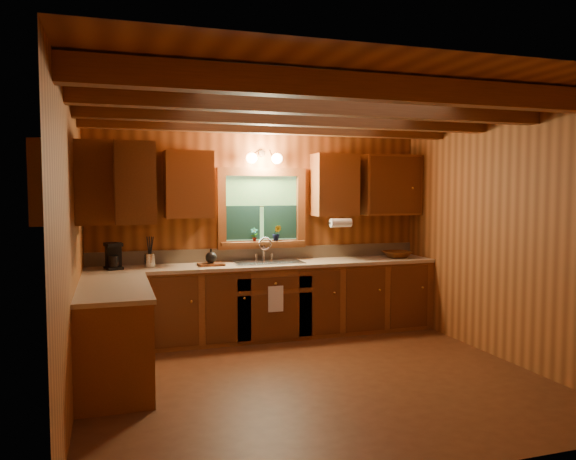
% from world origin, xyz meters
% --- Properties ---
extents(room, '(4.20, 4.20, 4.20)m').
position_xyz_m(room, '(0.00, 0.00, 1.30)').
color(room, '#4D2712').
rests_on(room, ground).
extents(ceiling_beams, '(4.20, 2.54, 0.18)m').
position_xyz_m(ceiling_beams, '(0.00, 0.00, 2.49)').
color(ceiling_beams, brown).
rests_on(ceiling_beams, room).
extents(base_cabinets, '(4.20, 2.22, 0.86)m').
position_xyz_m(base_cabinets, '(-0.49, 1.28, 0.43)').
color(base_cabinets, brown).
rests_on(base_cabinets, ground).
extents(countertop, '(4.20, 2.24, 0.04)m').
position_xyz_m(countertop, '(-0.48, 1.29, 0.88)').
color(countertop, tan).
rests_on(countertop, base_cabinets).
extents(backsplash, '(4.20, 0.02, 0.16)m').
position_xyz_m(backsplash, '(0.00, 1.89, 0.98)').
color(backsplash, tan).
rests_on(backsplash, room).
extents(dishwasher_panel, '(0.02, 0.60, 0.80)m').
position_xyz_m(dishwasher_panel, '(-1.47, 0.68, 0.43)').
color(dishwasher_panel, white).
rests_on(dishwasher_panel, base_cabinets).
extents(upper_cabinets, '(4.19, 1.77, 0.78)m').
position_xyz_m(upper_cabinets, '(-0.56, 1.42, 1.84)').
color(upper_cabinets, brown).
rests_on(upper_cabinets, room).
extents(window, '(1.12, 0.08, 1.00)m').
position_xyz_m(window, '(0.00, 1.87, 1.53)').
color(window, brown).
rests_on(window, room).
extents(window_sill, '(1.06, 0.14, 0.04)m').
position_xyz_m(window_sill, '(0.00, 1.82, 1.12)').
color(window_sill, brown).
rests_on(window_sill, room).
extents(wall_sconce, '(0.45, 0.21, 0.17)m').
position_xyz_m(wall_sconce, '(0.00, 1.75, 2.16)').
color(wall_sconce, black).
rests_on(wall_sconce, room).
extents(paper_towel_roll, '(0.27, 0.11, 0.11)m').
position_xyz_m(paper_towel_roll, '(0.92, 1.53, 1.37)').
color(paper_towel_roll, white).
rests_on(paper_towel_roll, upper_cabinets).
extents(dish_towel, '(0.18, 0.01, 0.30)m').
position_xyz_m(dish_towel, '(0.00, 1.26, 0.52)').
color(dish_towel, white).
rests_on(dish_towel, base_cabinets).
extents(sink, '(0.82, 0.48, 0.43)m').
position_xyz_m(sink, '(0.00, 1.60, 0.86)').
color(sink, silver).
rests_on(sink, countertop).
extents(coffee_maker, '(0.17, 0.21, 0.29)m').
position_xyz_m(coffee_maker, '(-1.78, 1.60, 1.05)').
color(coffee_maker, black).
rests_on(coffee_maker, countertop).
extents(utensil_crock, '(0.12, 0.12, 0.35)m').
position_xyz_m(utensil_crock, '(-1.38, 1.64, 0.99)').
color(utensil_crock, silver).
rests_on(utensil_crock, countertop).
extents(cutting_board, '(0.31, 0.23, 0.03)m').
position_xyz_m(cutting_board, '(-0.70, 1.56, 0.91)').
color(cutting_board, '#522811').
rests_on(cutting_board, countertop).
extents(teakettle, '(0.13, 0.13, 0.17)m').
position_xyz_m(teakettle, '(-0.70, 1.56, 0.99)').
color(teakettle, black).
rests_on(teakettle, cutting_board).
extents(wicker_basket, '(0.38, 0.38, 0.09)m').
position_xyz_m(wicker_basket, '(1.72, 1.56, 0.94)').
color(wicker_basket, '#48230C').
rests_on(wicker_basket, countertop).
extents(potted_plant_left, '(0.10, 0.08, 0.17)m').
position_xyz_m(potted_plant_left, '(-0.11, 1.82, 1.23)').
color(potted_plant_left, '#522811').
rests_on(potted_plant_left, window_sill).
extents(potted_plant_right, '(0.13, 0.12, 0.20)m').
position_xyz_m(potted_plant_right, '(0.18, 1.81, 1.24)').
color(potted_plant_right, '#522811').
rests_on(potted_plant_right, window_sill).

